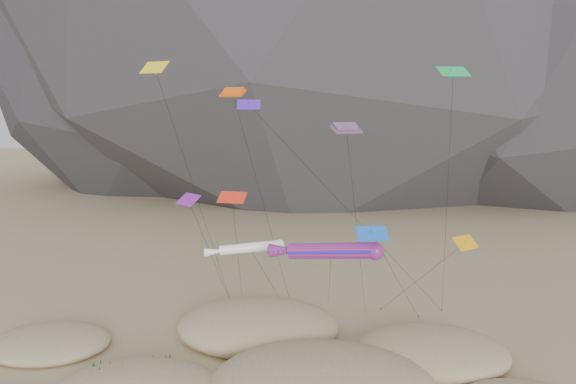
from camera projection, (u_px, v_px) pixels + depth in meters
The scene contains 6 objects.
kite_stakes at pixel (314, 309), 58.70m from camera, with size 22.32×4.46×0.30m.
rainbow_tube_kite at pixel (327, 251), 41.19m from camera, with size 8.62×20.46×11.60m.
white_tube_kite at pixel (246, 248), 46.50m from camera, with size 6.64×12.44×10.16m.
orange_parafoil at pixel (234, 96), 46.54m from camera, with size 5.67×10.48×22.73m.
multi_parafoil at pixel (347, 131), 43.40m from camera, with size 4.07×13.17×19.93m.
delta_kites at pixel (314, 160), 43.75m from camera, with size 26.72×19.13×24.52m.
Camera 1 is at (3.21, -32.87, 21.03)m, focal length 35.00 mm.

